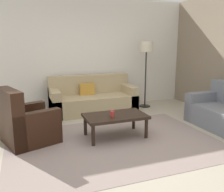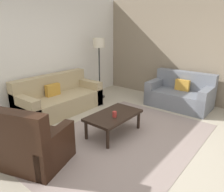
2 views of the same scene
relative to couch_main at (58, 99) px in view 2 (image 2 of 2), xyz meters
name	(u,v)px [view 2 (image 2 of 2)]	position (x,y,z in m)	size (l,w,h in m)	color
ground_plane	(121,140)	(-0.19, -2.09, -0.30)	(8.00, 8.00, 0.00)	#B2A893
rear_partition	(34,53)	(-0.19, 0.51, 1.10)	(6.00, 0.12, 2.80)	silver
stone_feature_panel	(188,50)	(2.81, -2.09, 1.10)	(0.12, 5.20, 2.80)	gray
area_rug	(121,140)	(-0.19, -2.09, -0.29)	(3.51, 2.45, 0.01)	gray
couch_main	(58,99)	(0.00, 0.00, 0.00)	(2.05, 0.93, 0.88)	tan
couch_loveseat	(180,95)	(2.25, -2.21, 0.00)	(0.91, 1.56, 0.88)	slate
armchair_leather	(35,148)	(-1.60, -1.54, 0.01)	(1.02, 1.02, 0.95)	black
coffee_table	(114,117)	(-0.08, -1.81, 0.06)	(1.10, 0.64, 0.41)	black
cup	(115,114)	(-0.17, -1.91, 0.17)	(0.08, 0.08, 0.11)	#B2332D
lamp_standing	(99,49)	(1.44, -0.08, 1.11)	(0.32, 0.32, 1.71)	black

